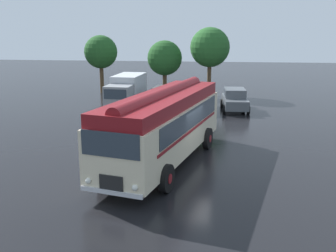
{
  "coord_description": "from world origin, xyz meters",
  "views": [
    {
      "loc": [
        1.39,
        -17.41,
        6.0
      ],
      "look_at": [
        -0.95,
        1.21,
        1.4
      ],
      "focal_mm": 42.0,
      "sensor_mm": 36.0,
      "label": 1
    }
  ],
  "objects_px": {
    "vintage_bus": "(164,123)",
    "box_van": "(127,90)",
    "car_mid_left": "(201,99)",
    "car_near_left": "(163,97)",
    "car_mid_right": "(235,99)"
  },
  "relations": [
    {
      "from": "car_mid_right",
      "to": "box_van",
      "type": "bearing_deg",
      "value": 177.14
    },
    {
      "from": "car_mid_left",
      "to": "car_mid_right",
      "type": "bearing_deg",
      "value": 4.22
    },
    {
      "from": "car_mid_right",
      "to": "box_van",
      "type": "height_order",
      "value": "box_van"
    },
    {
      "from": "car_mid_left",
      "to": "car_near_left",
      "type": "bearing_deg",
      "value": 168.9
    },
    {
      "from": "vintage_bus",
      "to": "car_near_left",
      "type": "bearing_deg",
      "value": 97.86
    },
    {
      "from": "car_near_left",
      "to": "box_van",
      "type": "xyz_separation_m",
      "value": [
        -2.95,
        0.04,
        0.52
      ]
    },
    {
      "from": "car_near_left",
      "to": "box_van",
      "type": "bearing_deg",
      "value": 179.28
    },
    {
      "from": "vintage_bus",
      "to": "box_van",
      "type": "height_order",
      "value": "vintage_bus"
    },
    {
      "from": "vintage_bus",
      "to": "car_mid_right",
      "type": "height_order",
      "value": "vintage_bus"
    },
    {
      "from": "car_mid_left",
      "to": "vintage_bus",
      "type": "bearing_deg",
      "value": -95.06
    },
    {
      "from": "car_mid_right",
      "to": "car_mid_left",
      "type": "bearing_deg",
      "value": -175.78
    },
    {
      "from": "car_mid_left",
      "to": "box_van",
      "type": "xyz_separation_m",
      "value": [
        -5.9,
        0.62,
        0.52
      ]
    },
    {
      "from": "vintage_bus",
      "to": "car_near_left",
      "type": "relative_size",
      "value": 2.4
    },
    {
      "from": "car_near_left",
      "to": "car_mid_left",
      "type": "relative_size",
      "value": 1.02
    },
    {
      "from": "car_near_left",
      "to": "vintage_bus",
      "type": "bearing_deg",
      "value": -82.14
    }
  ]
}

